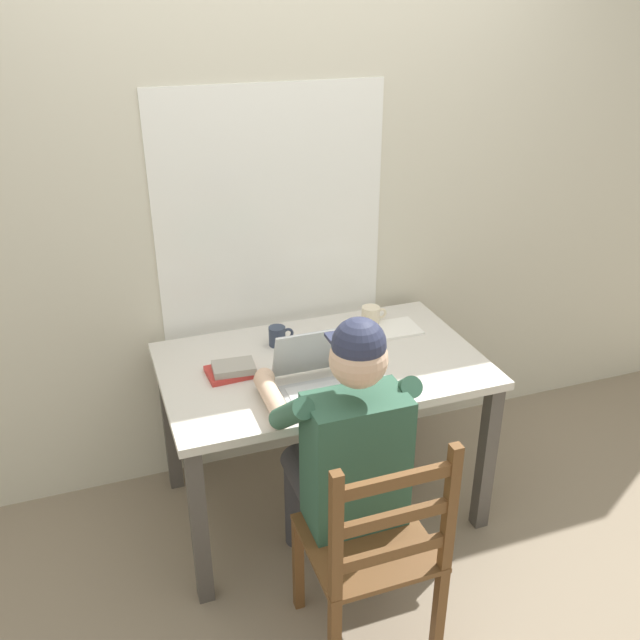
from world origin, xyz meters
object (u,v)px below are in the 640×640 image
(desk, at_px, (322,382))
(laptop, at_px, (323,378))
(wooden_chair, at_px, (374,550))
(coffee_mug_dark, at_px, (278,336))
(seated_person, at_px, (344,447))
(book_stack_side, at_px, (232,370))
(computer_mouse, at_px, (380,378))
(book_stack_main, at_px, (339,340))
(coffee_mug_white, at_px, (371,316))

(desk, height_order, laptop, laptop)
(wooden_chair, relative_size, coffee_mug_dark, 8.35)
(laptop, bearing_deg, seated_person, -93.85)
(desk, distance_m, book_stack_side, 0.39)
(wooden_chair, bearing_deg, book_stack_side, 109.83)
(book_stack_side, bearing_deg, computer_mouse, -25.19)
(seated_person, relative_size, book_stack_main, 6.15)
(seated_person, distance_m, coffee_mug_dark, 0.70)
(seated_person, distance_m, book_stack_main, 0.64)
(coffee_mug_dark, bearing_deg, seated_person, -86.75)
(coffee_mug_dark, xyz_separation_m, book_stack_main, (0.25, -0.09, -0.02))
(book_stack_main, bearing_deg, coffee_mug_dark, 159.06)
(coffee_mug_white, xyz_separation_m, book_stack_main, (-0.21, -0.14, -0.02))
(desk, distance_m, seated_person, 0.49)
(wooden_chair, height_order, coffee_mug_white, wooden_chair)
(laptop, distance_m, computer_mouse, 0.23)
(seated_person, bearing_deg, book_stack_side, 119.27)
(coffee_mug_white, relative_size, book_stack_main, 0.61)
(desk, height_order, seated_person, seated_person)
(seated_person, height_order, wooden_chair, seated_person)
(computer_mouse, xyz_separation_m, coffee_mug_dark, (-0.29, 0.43, 0.03))
(book_stack_main, xyz_separation_m, book_stack_side, (-0.49, -0.09, -0.00))
(coffee_mug_white, bearing_deg, book_stack_side, -161.84)
(computer_mouse, relative_size, coffee_mug_dark, 0.91)
(wooden_chair, bearing_deg, computer_mouse, 65.20)
(desk, xyz_separation_m, book_stack_side, (-0.37, 0.02, 0.12))
(computer_mouse, distance_m, coffee_mug_dark, 0.52)
(laptop, relative_size, book_stack_side, 1.68)
(coffee_mug_dark, bearing_deg, book_stack_side, -143.13)
(coffee_mug_dark, distance_m, book_stack_side, 0.31)
(laptop, relative_size, computer_mouse, 3.30)
(desk, relative_size, computer_mouse, 13.15)
(desk, distance_m, coffee_mug_white, 0.44)
(seated_person, height_order, laptop, seated_person)
(seated_person, distance_m, wooden_chair, 0.36)
(laptop, relative_size, book_stack_main, 1.66)
(desk, relative_size, book_stack_main, 6.60)
(laptop, bearing_deg, book_stack_side, 143.42)
(coffee_mug_white, bearing_deg, desk, -142.52)
(computer_mouse, bearing_deg, seated_person, -134.06)
(desk, xyz_separation_m, laptop, (-0.07, -0.20, 0.15))
(wooden_chair, height_order, book_stack_main, wooden_chair)
(seated_person, height_order, coffee_mug_white, seated_person)
(computer_mouse, distance_m, book_stack_side, 0.59)
(coffee_mug_white, xyz_separation_m, book_stack_side, (-0.70, -0.23, -0.02))
(computer_mouse, xyz_separation_m, book_stack_side, (-0.53, 0.25, 0.01))
(desk, height_order, book_stack_main, book_stack_main)
(coffee_mug_dark, relative_size, book_stack_main, 0.55)
(wooden_chair, height_order, book_stack_side, wooden_chair)
(computer_mouse, relative_size, coffee_mug_white, 0.83)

